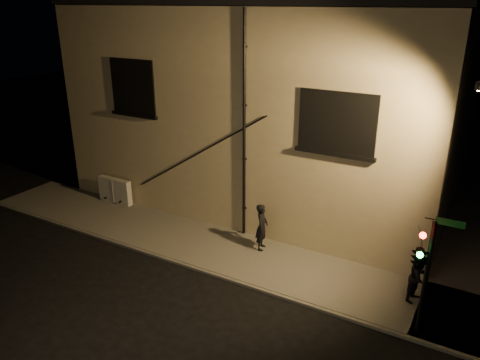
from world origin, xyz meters
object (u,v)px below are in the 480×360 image
Objects in this scene: pedestrian_a at (262,227)px; pedestrian_b at (419,278)px; traffic_signal at (420,256)px; utility_cabinet at (115,190)px.

pedestrian_a is 5.56m from pedestrian_b.
pedestrian_a is at bearing 160.22° from traffic_signal.
utility_cabinet is 0.49× the size of traffic_signal.
traffic_signal is at bearing -159.22° from pedestrian_b.
traffic_signal is (0.11, -1.57, 1.57)m from pedestrian_b.
pedestrian_b is (13.20, -0.95, 0.21)m from utility_cabinet.
utility_cabinet is 13.66m from traffic_signal.
utility_cabinet is at bearing 102.78° from pedestrian_b.
traffic_signal reaches higher than pedestrian_b.
utility_cabinet is at bearing 72.24° from pedestrian_a.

